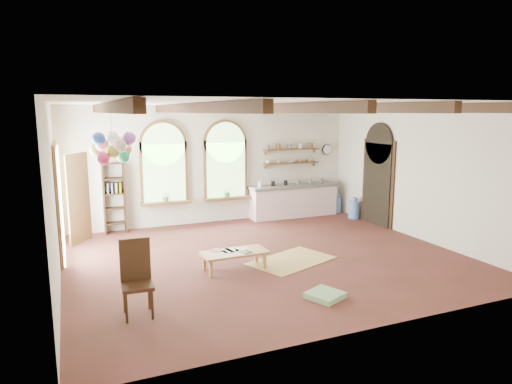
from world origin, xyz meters
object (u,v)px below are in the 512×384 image
coffee_table (234,254)px  side_chair (138,294)px  balloon_cluster (113,147)px  kitchen_counter (293,200)px

coffee_table → side_chair: (-2.04, -1.34, 0.01)m
balloon_cluster → kitchen_counter: bearing=24.7°
kitchen_counter → balloon_cluster: bearing=-155.3°
coffee_table → side_chair: size_ratio=1.11×
side_chair → kitchen_counter: bearing=43.7°
side_chair → balloon_cluster: 3.27m
kitchen_counter → side_chair: bearing=-136.3°
side_chair → coffee_table: bearing=33.3°
coffee_table → balloon_cluster: size_ratio=1.11×
kitchen_counter → balloon_cluster: (-5.21, -2.40, 1.87)m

